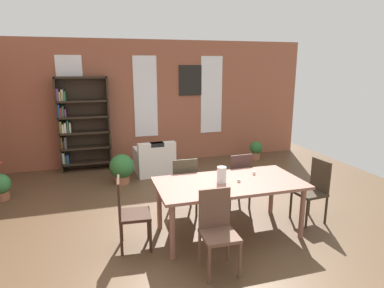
# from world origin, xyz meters

# --- Properties ---
(ground_plane) EXTENTS (9.17, 9.17, 0.00)m
(ground_plane) POSITION_xyz_m (0.00, 0.00, 0.00)
(ground_plane) COLOR brown
(back_wall_brick) EXTENTS (8.06, 0.12, 2.90)m
(back_wall_brick) POSITION_xyz_m (0.00, 3.49, 1.45)
(back_wall_brick) COLOR #9B573F
(back_wall_brick) RESTS_ON ground
(window_pane_0) EXTENTS (0.55, 0.02, 1.89)m
(window_pane_0) POSITION_xyz_m (-1.65, 3.42, 1.60)
(window_pane_0) COLOR white
(window_pane_1) EXTENTS (0.55, 0.02, 1.89)m
(window_pane_1) POSITION_xyz_m (0.00, 3.42, 1.60)
(window_pane_1) COLOR white
(window_pane_2) EXTENTS (0.55, 0.02, 1.89)m
(window_pane_2) POSITION_xyz_m (1.65, 3.42, 1.60)
(window_pane_2) COLOR white
(dining_table) EXTENTS (2.02, 1.02, 0.77)m
(dining_table) POSITION_xyz_m (0.54, -0.41, 0.69)
(dining_table) COLOR #8A5C4E
(dining_table) RESTS_ON ground
(vase_on_table) EXTENTS (0.13, 0.13, 0.22)m
(vase_on_table) POSITION_xyz_m (0.42, -0.41, 0.88)
(vase_on_table) COLOR silver
(vase_on_table) RESTS_ON dining_table
(tealight_candle_0) EXTENTS (0.04, 0.04, 0.05)m
(tealight_candle_0) POSITION_xyz_m (1.00, -0.23, 0.79)
(tealight_candle_0) COLOR silver
(tealight_candle_0) RESTS_ON dining_table
(tealight_candle_1) EXTENTS (0.04, 0.04, 0.04)m
(tealight_candle_1) POSITION_xyz_m (0.66, -0.46, 0.79)
(tealight_candle_1) COLOR silver
(tealight_candle_1) RESTS_ON dining_table
(dining_chair_far_right) EXTENTS (0.42, 0.42, 0.95)m
(dining_chair_far_right) POSITION_xyz_m (1.00, 0.33, 0.51)
(dining_chair_far_right) COLOR #472F2A
(dining_chair_far_right) RESTS_ON ground
(dining_chair_far_left) EXTENTS (0.41, 0.41, 0.95)m
(dining_chair_far_left) POSITION_xyz_m (0.08, 0.33, 0.51)
(dining_chair_far_left) COLOR #433D2C
(dining_chair_far_left) RESTS_ON ground
(dining_chair_head_right) EXTENTS (0.44, 0.44, 0.95)m
(dining_chair_head_right) POSITION_xyz_m (1.92, -0.40, 0.51)
(dining_chair_head_right) COLOR #352A1D
(dining_chair_head_right) RESTS_ON ground
(dining_chair_head_left) EXTENTS (0.43, 0.43, 0.95)m
(dining_chair_head_left) POSITION_xyz_m (-0.84, -0.40, 0.51)
(dining_chair_head_left) COLOR #372218
(dining_chair_head_left) RESTS_ON ground
(dining_chair_near_left) EXTENTS (0.41, 0.41, 0.95)m
(dining_chair_near_left) POSITION_xyz_m (0.09, -1.15, 0.51)
(dining_chair_near_left) COLOR brown
(dining_chair_near_left) RESTS_ON ground
(bookshelf_tall) EXTENTS (1.11, 0.32, 2.09)m
(bookshelf_tall) POSITION_xyz_m (-1.49, 3.24, 1.06)
(bookshelf_tall) COLOR #2D2319
(bookshelf_tall) RESTS_ON ground
(armchair_white) EXTENTS (0.84, 0.84, 0.75)m
(armchair_white) POSITION_xyz_m (0.01, 2.54, 0.28)
(armchair_white) COLOR silver
(armchair_white) RESTS_ON ground
(potted_plant_by_shelf) EXTENTS (0.32, 0.32, 0.46)m
(potted_plant_by_shelf) POSITION_xyz_m (2.66, 2.87, 0.26)
(potted_plant_by_shelf) COLOR #9E6042
(potted_plant_by_shelf) RESTS_ON ground
(potted_plant_corner) EXTENTS (0.49, 0.49, 0.60)m
(potted_plant_corner) POSITION_xyz_m (-0.73, 2.09, 0.33)
(potted_plant_corner) COLOR #9E6042
(potted_plant_corner) RESTS_ON ground
(potted_plant_window) EXTENTS (0.36, 0.36, 0.47)m
(potted_plant_window) POSITION_xyz_m (-2.86, 1.84, 0.25)
(potted_plant_window) COLOR #9E6042
(potted_plant_window) RESTS_ON ground
(framed_picture) EXTENTS (0.56, 0.03, 0.72)m
(framed_picture) POSITION_xyz_m (1.10, 3.42, 1.96)
(framed_picture) COLOR black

